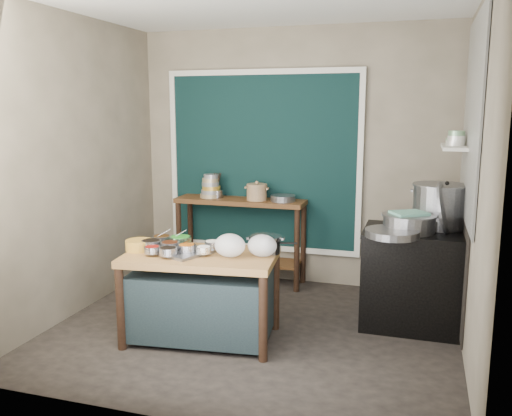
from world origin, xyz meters
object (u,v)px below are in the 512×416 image
(back_counter, at_px, (241,240))
(stock_pot, at_px, (439,206))
(prep_table, at_px, (201,297))
(ceramic_crock, at_px, (257,193))
(condiment_tray, at_px, (178,250))
(utensil_cup, at_px, (217,194))
(stove_block, at_px, (415,280))
(yellow_basin, at_px, (139,245))
(saucepan, at_px, (266,244))
(steamer, at_px, (409,223))

(back_counter, height_order, stock_pot, stock_pot)
(prep_table, relative_size, ceramic_crock, 5.31)
(condiment_tray, bearing_deg, utensil_cup, 99.13)
(prep_table, bearing_deg, ceramic_crock, 83.00)
(ceramic_crock, xyz_separation_m, stock_pot, (1.88, -0.51, 0.05))
(stove_block, height_order, yellow_basin, stove_block)
(prep_table, xyz_separation_m, yellow_basin, (-0.54, -0.05, 0.42))
(saucepan, bearing_deg, stock_pot, 20.38)
(saucepan, bearing_deg, condiment_tray, -176.36)
(yellow_basin, distance_m, saucepan, 1.08)
(prep_table, bearing_deg, condiment_tray, 173.39)
(utensil_cup, bearing_deg, yellow_basin, -92.74)
(prep_table, height_order, utensil_cup, utensil_cup)
(saucepan, relative_size, utensil_cup, 1.82)
(ceramic_crock, xyz_separation_m, steamer, (1.63, -0.79, -0.07))
(utensil_cup, bearing_deg, stove_block, -18.65)
(saucepan, bearing_deg, ceramic_crock, 98.79)
(utensil_cup, bearing_deg, condiment_tray, -80.87)
(prep_table, height_order, saucepan, saucepan)
(ceramic_crock, bearing_deg, stove_block, -22.55)
(condiment_tray, distance_m, stock_pot, 2.37)
(condiment_tray, bearing_deg, yellow_basin, -171.85)
(yellow_basin, distance_m, steamer, 2.34)
(utensil_cup, xyz_separation_m, ceramic_crock, (0.47, -0.03, 0.04))
(condiment_tray, xyz_separation_m, steamer, (1.85, 0.77, 0.20))
(prep_table, distance_m, ceramic_crock, 1.69)
(ceramic_crock, bearing_deg, yellow_basin, -109.02)
(condiment_tray, height_order, stock_pot, stock_pot)
(prep_table, bearing_deg, utensil_cup, 99.72)
(stove_block, distance_m, saucepan, 1.43)
(utensil_cup, height_order, stock_pot, stock_pot)
(utensil_cup, xyz_separation_m, stock_pot, (2.36, -0.54, 0.08))
(saucepan, xyz_separation_m, stock_pot, (1.38, 0.85, 0.25))
(yellow_basin, xyz_separation_m, ceramic_crock, (0.55, 1.60, 0.23))
(condiment_tray, xyz_separation_m, yellow_basin, (-0.33, -0.05, 0.03))
(condiment_tray, height_order, saucepan, saucepan)
(utensil_cup, bearing_deg, steamer, -21.14)
(stove_block, xyz_separation_m, yellow_basin, (-2.26, -0.90, 0.37))
(stock_pot, bearing_deg, prep_table, -151.10)
(stove_block, bearing_deg, condiment_tray, -156.15)
(prep_table, distance_m, stove_block, 1.91)
(stove_block, height_order, saucepan, saucepan)
(prep_table, distance_m, steamer, 1.90)
(stove_block, distance_m, steamer, 0.54)
(prep_table, height_order, stove_block, stove_block)
(stove_block, relative_size, saucepan, 3.39)
(back_counter, relative_size, utensil_cup, 9.94)
(prep_table, xyz_separation_m, steamer, (1.64, 0.77, 0.58))
(ceramic_crock, bearing_deg, prep_table, -90.39)
(yellow_basin, height_order, stock_pot, stock_pot)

